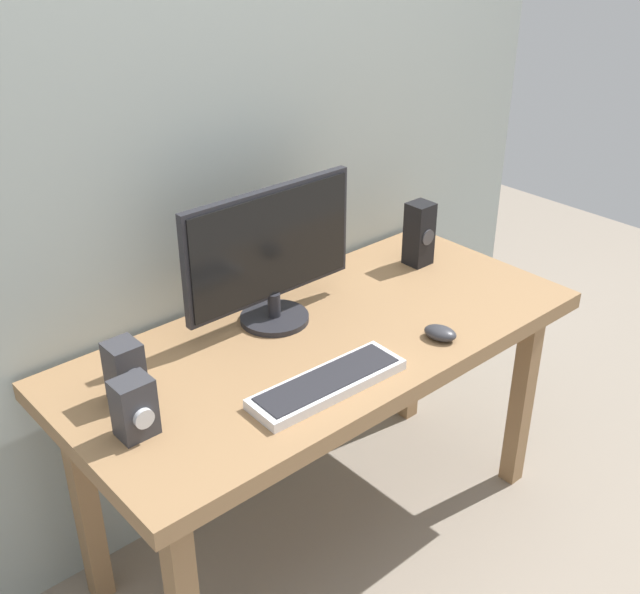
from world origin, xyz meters
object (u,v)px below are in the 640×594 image
(speaker_left, at_px, (125,372))
(audio_controller, at_px, (134,408))
(monitor, at_px, (271,254))
(keyboard_primary, at_px, (328,383))
(desk, at_px, (325,359))
(speaker_right, at_px, (419,234))
(mouse, at_px, (440,333))

(speaker_left, relative_size, audio_controller, 1.07)
(monitor, distance_m, keyboard_primary, 0.42)
(desk, relative_size, speaker_right, 7.14)
(desk, height_order, audio_controller, audio_controller)
(desk, height_order, speaker_right, speaker_right)
(mouse, distance_m, audio_controller, 0.84)
(keyboard_primary, xyz_separation_m, speaker_left, (-0.38, 0.28, 0.06))
(audio_controller, bearing_deg, desk, 4.42)
(desk, distance_m, speaker_left, 0.58)
(desk, bearing_deg, speaker_left, 170.98)
(monitor, xyz_separation_m, keyboard_primary, (-0.11, -0.35, -0.19))
(audio_controller, bearing_deg, monitor, 20.40)
(monitor, distance_m, mouse, 0.50)
(monitor, xyz_separation_m, audio_controller, (-0.55, -0.20, -0.13))
(audio_controller, bearing_deg, keyboard_primary, -19.08)
(desk, bearing_deg, monitor, 109.89)
(monitor, xyz_separation_m, mouse, (0.27, -0.38, -0.19))
(speaker_left, bearing_deg, desk, -9.02)
(desk, distance_m, keyboard_primary, 0.27)
(keyboard_primary, relative_size, mouse, 4.59)
(speaker_left, bearing_deg, monitor, 7.95)
(speaker_right, relative_size, speaker_left, 1.35)
(monitor, bearing_deg, speaker_left, -172.05)
(mouse, height_order, audio_controller, audio_controller)
(keyboard_primary, bearing_deg, audio_controller, 160.92)
(keyboard_primary, distance_m, audio_controller, 0.47)
(speaker_left, bearing_deg, speaker_right, 2.40)
(monitor, height_order, audio_controller, monitor)
(desk, height_order, mouse, mouse)
(desk, xyz_separation_m, speaker_right, (0.52, 0.13, 0.18))
(speaker_left, bearing_deg, audio_controller, -111.23)
(monitor, distance_m, speaker_left, 0.51)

